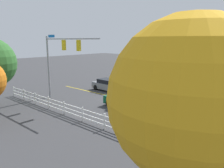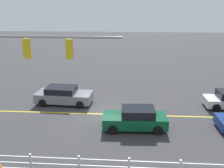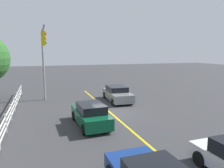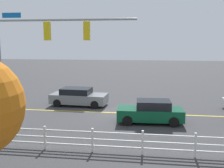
% 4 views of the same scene
% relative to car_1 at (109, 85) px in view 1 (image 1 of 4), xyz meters
% --- Properties ---
extents(ground_plane, '(120.00, 120.00, 0.00)m').
position_rel_car_1_xyz_m(ground_plane, '(-3.66, 1.92, -0.72)').
color(ground_plane, '#38383A').
extents(lane_center_stripe, '(28.00, 0.16, 0.01)m').
position_rel_car_1_xyz_m(lane_center_stripe, '(-7.66, 1.92, -0.72)').
color(lane_center_stripe, gold).
rests_on(lane_center_stripe, ground_plane).
extents(signal_assembly, '(7.95, 0.38, 6.79)m').
position_rel_car_1_xyz_m(signal_assembly, '(0.65, 6.66, 4.09)').
color(signal_assembly, gray).
rests_on(signal_assembly, ground_plane).
extents(car_1, '(4.69, 2.21, 1.45)m').
position_rel_car_1_xyz_m(car_1, '(0.00, 0.00, 0.00)').
color(car_1, slate).
rests_on(car_1, ground_plane).
extents(car_2, '(4.27, 2.05, 1.34)m').
position_rel_car_1_xyz_m(car_2, '(-13.50, 3.82, -0.08)').
color(car_2, navy).
rests_on(car_2, ground_plane).
extents(car_3, '(4.28, 1.95, 1.48)m').
position_rel_car_1_xyz_m(car_3, '(-5.89, 4.06, 0.00)').
color(car_3, '#0C4C2D').
rests_on(car_3, ground_plane).
extents(white_rail_fence, '(26.10, 0.10, 1.15)m').
position_rel_car_1_xyz_m(white_rail_fence, '(-6.66, 9.11, -0.12)').
color(white_rail_fence, white).
rests_on(white_rail_fence, ground_plane).
extents(tree_1, '(4.48, 4.48, 6.99)m').
position_rel_car_1_xyz_m(tree_1, '(-15.79, 14.18, 4.02)').
color(tree_1, brown).
rests_on(tree_1, ground_plane).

